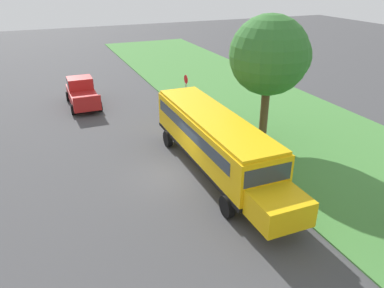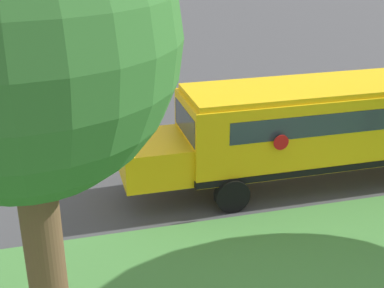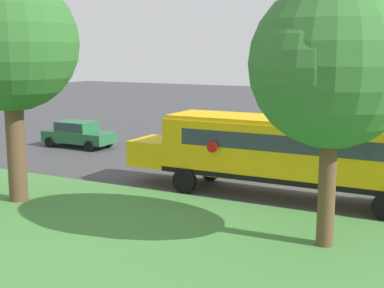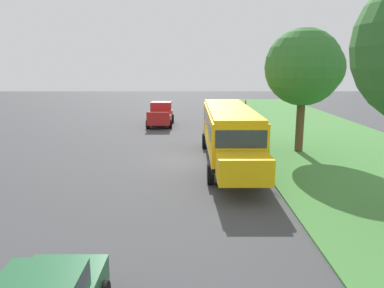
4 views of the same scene
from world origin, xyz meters
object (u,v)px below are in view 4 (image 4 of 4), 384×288
object	(u,v)px
stop_sign	(245,112)
oak_tree_beside_bus	(307,68)
school_bus	(229,130)
pickup_truck	(161,114)

from	to	relation	value
stop_sign	oak_tree_beside_bus	bearing A→B (deg)	110.16
school_bus	stop_sign	bearing A→B (deg)	-103.22
oak_tree_beside_bus	stop_sign	bearing A→B (deg)	-69.84
oak_tree_beside_bus	stop_sign	world-z (taller)	oak_tree_beside_bus
stop_sign	school_bus	bearing A→B (deg)	76.78
pickup_truck	stop_sign	world-z (taller)	stop_sign
school_bus	stop_sign	size ratio (longest dim) A/B	4.53
pickup_truck	stop_sign	bearing A→B (deg)	150.03
school_bus	oak_tree_beside_bus	xyz separation A→B (m)	(-4.96, -2.62, 3.43)
oak_tree_beside_bus	pickup_truck	bearing A→B (deg)	-48.95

